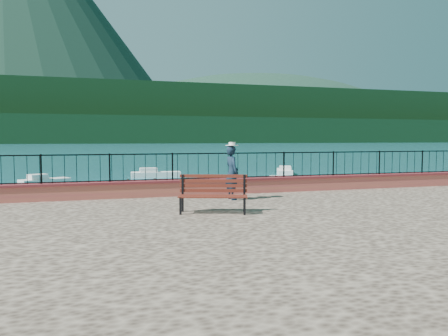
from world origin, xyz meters
TOP-DOWN VIEW (x-y plane):
  - ground at (0.00, 0.00)m, footprint 2000.00×2000.00m
  - promenade at (0.00, -6.00)m, footprint 30.00×20.00m
  - parapet at (0.00, 3.70)m, footprint 28.00×0.46m
  - railing at (0.00, 3.70)m, footprint 27.00×0.05m
  - dock at (-2.00, 12.00)m, footprint 2.00×16.00m
  - far_forest at (0.00, 300.00)m, footprint 900.00×60.00m
  - foothills at (0.00, 360.00)m, footprint 900.00×120.00m
  - volcano at (-120.00, 700.00)m, footprint 560.00×560.00m
  - companion_hill at (220.00, 560.00)m, footprint 448.00×384.00m
  - park_bench at (-2.09, -0.23)m, footprint 2.01×1.21m
  - person at (-0.74, 2.18)m, footprint 0.50×0.71m
  - hat at (-0.74, 2.18)m, footprint 0.44×0.44m
  - boat_0 at (-3.47, 11.02)m, footprint 3.41×1.84m
  - boat_1 at (5.31, 11.08)m, footprint 3.87×1.62m
  - boat_2 at (7.61, 15.09)m, footprint 3.93×1.83m
  - boat_3 at (-8.40, 21.39)m, footprint 3.58×2.67m
  - boat_4 at (0.07, 25.48)m, footprint 4.25×1.58m
  - boat_5 at (11.94, 24.97)m, footprint 2.71×4.19m

SIDE VIEW (x-z plane):
  - ground at x=0.00m, z-range 0.00..0.00m
  - companion_hill at x=220.00m, z-range -90.00..90.00m
  - dock at x=-2.00m, z-range 0.00..0.30m
  - boat_0 at x=-3.47m, z-range 0.00..0.80m
  - boat_1 at x=5.31m, z-range 0.00..0.80m
  - boat_2 at x=7.61m, z-range 0.00..0.80m
  - boat_3 at x=-8.40m, z-range 0.00..0.80m
  - boat_4 at x=0.07m, z-range 0.00..0.80m
  - boat_5 at x=11.94m, z-range 0.00..0.80m
  - promenade at x=0.00m, z-range 0.00..1.20m
  - parapet at x=0.00m, z-range 1.20..1.78m
  - park_bench at x=-2.09m, z-range 0.98..2.05m
  - person at x=-0.74m, z-range 1.20..3.04m
  - railing at x=0.00m, z-range 1.78..2.73m
  - hat at x=-0.74m, z-range 3.04..3.16m
  - far_forest at x=0.00m, z-range 0.00..18.00m
  - foothills at x=0.00m, z-range 0.00..44.00m
  - volcano at x=-120.00m, z-range 0.00..380.00m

